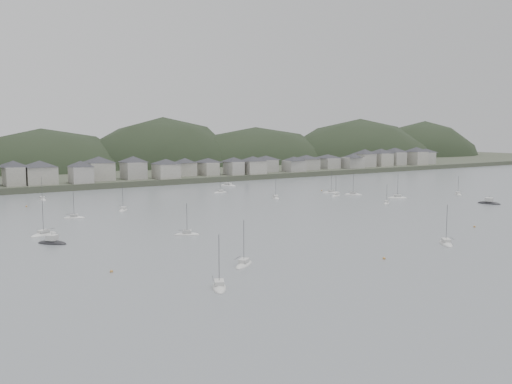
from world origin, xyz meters
TOP-DOWN VIEW (x-y plane):
  - ground at (0.00, 0.00)m, footprint 900.00×900.00m
  - far_shore_land at (0.00, 295.00)m, footprint 900.00×250.00m
  - forested_ridge at (4.83, 269.40)m, footprint 851.55×103.94m
  - waterfront_town at (50.59, 183.34)m, footprint 451.48×28.46m
  - sailboat_lead at (22.44, 94.11)m, footprint 5.10×8.02m
  - moored_fleet at (-11.67, 60.89)m, footprint 263.43×169.05m
  - motor_launch_near at (82.91, 34.67)m, footprint 5.54×9.38m
  - motor_launch_far at (-79.12, 49.52)m, footprint 7.62×7.96m
  - mooring_buoys at (-15.41, 48.16)m, footprint 134.13×135.20m

SIDE VIEW (x-z plane):
  - forested_ridge at x=4.83m, z-range -62.57..40.00m
  - ground at x=0.00m, z-range 0.00..0.00m
  - mooring_buoys at x=-15.41m, z-range -0.20..0.50m
  - moored_fleet at x=-11.67m, z-range -6.56..6.92m
  - sailboat_lead at x=22.44m, z-range -5.07..5.42m
  - motor_launch_near at x=82.91m, z-range -1.76..2.33m
  - motor_launch_far at x=-79.12m, z-range -1.68..2.26m
  - far_shore_land at x=0.00m, z-range 0.00..3.00m
  - waterfront_town at x=50.59m, z-range 2.20..15.12m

